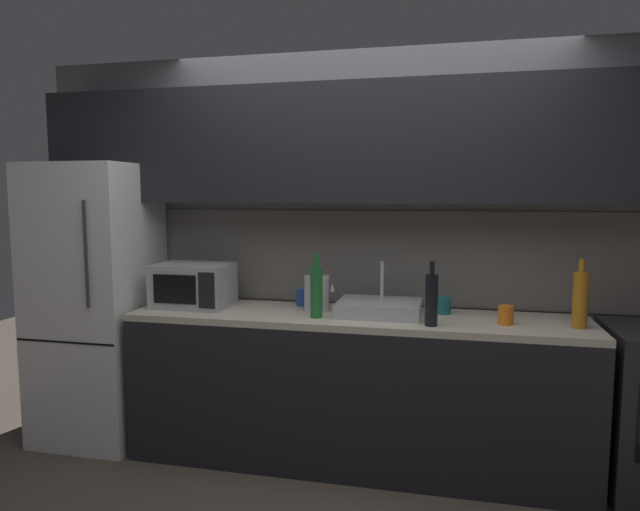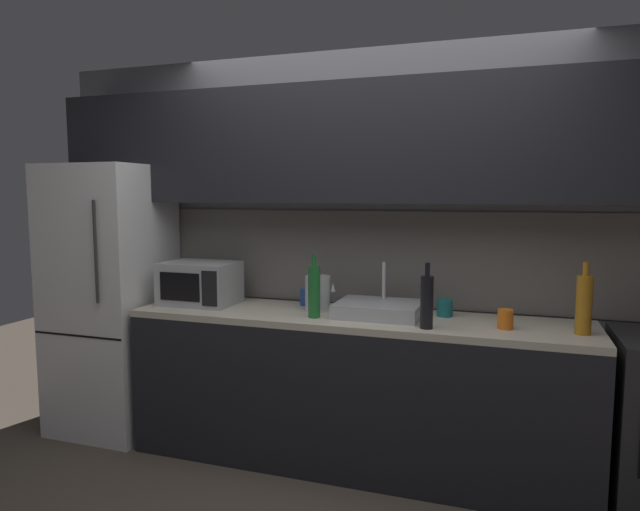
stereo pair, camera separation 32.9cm
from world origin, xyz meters
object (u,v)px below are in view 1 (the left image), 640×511
(refrigerator, at_px, (97,302))
(mug_blue, at_px, (303,297))
(mug_orange, at_px, (506,315))
(microwave, at_px, (193,285))
(wine_bottle_dark, at_px, (431,299))
(kettle, at_px, (317,293))
(wine_bottle_green, at_px, (316,291))
(wine_bottle_amber, at_px, (580,299))
(mug_teal, at_px, (443,305))

(refrigerator, height_order, mug_blue, refrigerator)
(refrigerator, xyz_separation_m, mug_blue, (1.35, 0.19, 0.05))
(mug_blue, distance_m, mug_orange, 1.23)
(refrigerator, distance_m, mug_blue, 1.36)
(microwave, bearing_deg, mug_orange, -2.57)
(microwave, xyz_separation_m, wine_bottle_dark, (1.48, -0.21, 0.01))
(kettle, bearing_deg, wine_bottle_green, -77.59)
(microwave, height_order, wine_bottle_green, wine_bottle_green)
(wine_bottle_amber, bearing_deg, kettle, 175.56)
(refrigerator, relative_size, mug_teal, 18.11)
(kettle, bearing_deg, refrigerator, -177.89)
(refrigerator, relative_size, wine_bottle_green, 4.93)
(refrigerator, bearing_deg, wine_bottle_dark, -4.96)
(kettle, bearing_deg, microwave, -177.41)
(mug_orange, bearing_deg, mug_teal, 148.18)
(wine_bottle_green, height_order, wine_bottle_dark, wine_bottle_green)
(wine_bottle_green, relative_size, mug_blue, 3.52)
(kettle, xyz_separation_m, wine_bottle_green, (0.04, -0.18, 0.05))
(mug_orange, bearing_deg, wine_bottle_dark, -162.85)
(refrigerator, bearing_deg, kettle, 2.11)
(microwave, distance_m, wine_bottle_dark, 1.49)
(refrigerator, height_order, kettle, refrigerator)
(mug_blue, xyz_separation_m, mug_orange, (1.20, -0.26, 0.00))
(microwave, relative_size, wine_bottle_green, 1.26)
(mug_teal, xyz_separation_m, mug_blue, (-0.87, 0.05, 0.00))
(mug_orange, bearing_deg, refrigerator, 178.53)
(wine_bottle_amber, xyz_separation_m, wine_bottle_dark, (-0.77, -0.13, -0.01))
(kettle, distance_m, wine_bottle_amber, 1.46)
(mug_blue, bearing_deg, wine_bottle_dark, -25.21)
(wine_bottle_green, bearing_deg, kettle, 102.41)
(microwave, xyz_separation_m, mug_orange, (1.87, -0.08, -0.08))
(wine_bottle_dark, xyz_separation_m, mug_teal, (0.06, 0.33, -0.10))
(kettle, relative_size, wine_bottle_amber, 0.64)
(microwave, xyz_separation_m, wine_bottle_green, (0.83, -0.14, 0.02))
(kettle, bearing_deg, wine_bottle_dark, -19.35)
(wine_bottle_dark, height_order, mug_teal, wine_bottle_dark)
(wine_bottle_amber, bearing_deg, mug_orange, -178.95)
(refrigerator, height_order, mug_orange, refrigerator)
(microwave, bearing_deg, mug_teal, 4.60)
(microwave, height_order, wine_bottle_dark, wine_bottle_dark)
(wine_bottle_green, height_order, mug_orange, wine_bottle_green)
(microwave, relative_size, mug_teal, 4.64)
(wine_bottle_green, bearing_deg, wine_bottle_dark, -5.37)
(refrigerator, distance_m, wine_bottle_amber, 2.93)
(microwave, height_order, mug_teal, microwave)
(kettle, bearing_deg, mug_blue, 131.29)
(microwave, bearing_deg, wine_bottle_amber, -1.97)
(refrigerator, xyz_separation_m, mug_teal, (2.22, 0.14, 0.05))
(wine_bottle_dark, distance_m, mug_teal, 0.35)
(wine_bottle_dark, relative_size, mug_teal, 3.52)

